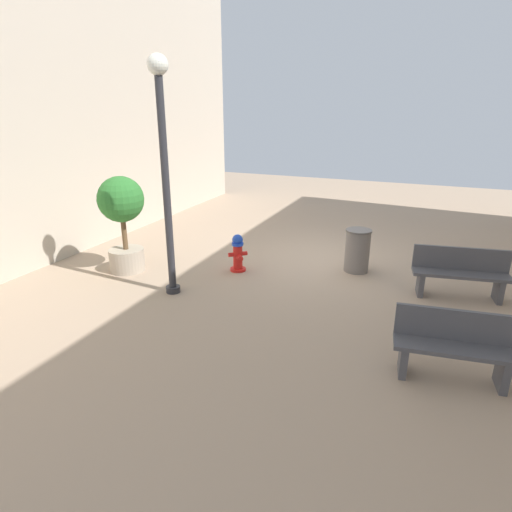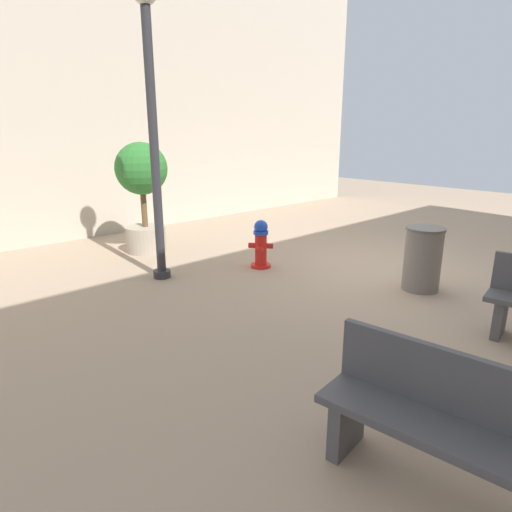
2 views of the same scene
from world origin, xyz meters
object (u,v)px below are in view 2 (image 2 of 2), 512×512
(fire_hydrant, at_px, (261,244))
(planter_tree, at_px, (142,186))
(bench_far, at_px, (438,422))
(trash_bin, at_px, (423,259))
(street_lamp, at_px, (152,105))

(fire_hydrant, height_order, planter_tree, planter_tree)
(bench_far, distance_m, trash_bin, 3.99)
(planter_tree, xyz_separation_m, trash_bin, (-4.70, -1.93, -0.81))
(fire_hydrant, xyz_separation_m, planter_tree, (2.27, 0.93, 0.87))
(trash_bin, bearing_deg, street_lamp, 39.25)
(bench_far, bearing_deg, street_lamp, -10.87)
(trash_bin, bearing_deg, fire_hydrant, 22.25)
(bench_far, bearing_deg, trash_bin, -61.60)
(planter_tree, xyz_separation_m, street_lamp, (-1.58, 0.62, 1.37))
(fire_hydrant, distance_m, planter_tree, 2.61)
(bench_far, relative_size, trash_bin, 1.66)
(bench_far, height_order, street_lamp, street_lamp)
(planter_tree, bearing_deg, trash_bin, -157.71)
(planter_tree, bearing_deg, bench_far, 166.51)
(fire_hydrant, bearing_deg, bench_far, 149.80)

